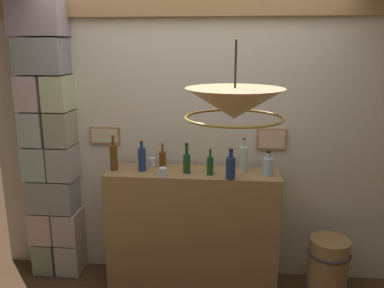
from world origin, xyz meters
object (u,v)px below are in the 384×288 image
object	(u,v)px
liquor_bottle_brandy	(163,159)
liquor_bottle_bourbon	(268,166)
liquor_bottle_vodka	(187,162)
pendant_lamp	(235,105)
liquor_bottle_vermouth	(210,165)
liquor_bottle_scotch	(231,167)
glass_tumbler_highball	(152,162)
liquor_bottle_amaro	(114,157)
glass_tumbler_rocks	(163,172)
liquor_bottle_tequila	(243,158)
liquor_bottle_rye	(142,159)
wooden_barrel	(328,270)

from	to	relation	value
liquor_bottle_brandy	liquor_bottle_bourbon	bearing A→B (deg)	-8.67
liquor_bottle_vodka	pendant_lamp	world-z (taller)	pendant_lamp
liquor_bottle_vermouth	liquor_bottle_vodka	distance (m)	0.20
liquor_bottle_vermouth	pendant_lamp	distance (m)	1.04
liquor_bottle_scotch	glass_tumbler_highball	xyz separation A→B (m)	(-0.68, 0.25, -0.06)
liquor_bottle_amaro	liquor_bottle_brandy	bearing A→B (deg)	14.94
liquor_bottle_amaro	glass_tumbler_rocks	xyz separation A→B (m)	(0.44, -0.13, -0.08)
liquor_bottle_tequila	liquor_bottle_vodka	world-z (taller)	liquor_bottle_tequila
liquor_bottle_brandy	liquor_bottle_scotch	bearing A→B (deg)	-22.18
liquor_bottle_brandy	glass_tumbler_highball	world-z (taller)	liquor_bottle_brandy
liquor_bottle_scotch	liquor_bottle_vodka	world-z (taller)	liquor_bottle_vodka
liquor_bottle_tequila	glass_tumbler_highball	world-z (taller)	liquor_bottle_tequila
liquor_bottle_bourbon	liquor_bottle_amaro	bearing A→B (deg)	178.73
liquor_bottle_rye	liquor_bottle_vodka	bearing A→B (deg)	-3.56
liquor_bottle_rye	liquor_bottle_vermouth	xyz separation A→B (m)	(0.57, -0.05, -0.02)
pendant_lamp	wooden_barrel	distance (m)	1.86
liquor_bottle_vermouth	liquor_bottle_rye	bearing A→B (deg)	174.93
pendant_lamp	liquor_bottle_vermouth	bearing A→B (deg)	101.98
glass_tumbler_highball	liquor_bottle_brandy	bearing A→B (deg)	-7.03
wooden_barrel	pendant_lamp	bearing A→B (deg)	-136.52
glass_tumbler_rocks	glass_tumbler_highball	world-z (taller)	glass_tumbler_highball
liquor_bottle_scotch	liquor_bottle_vodka	bearing A→B (deg)	162.66
liquor_bottle_scotch	liquor_bottle_amaro	size ratio (longest dim) A/B	0.81
liquor_bottle_tequila	liquor_bottle_amaro	world-z (taller)	liquor_bottle_amaro
liquor_bottle_brandy	glass_tumbler_rocks	xyz separation A→B (m)	(0.04, -0.24, -0.04)
glass_tumbler_highball	pendant_lamp	bearing A→B (deg)	-55.15
glass_tumbler_rocks	liquor_bottle_brandy	bearing A→B (deg)	100.11
liquor_bottle_brandy	glass_tumbler_highball	bearing A→B (deg)	172.97
liquor_bottle_scotch	wooden_barrel	xyz separation A→B (m)	(0.83, 0.04, -0.88)
liquor_bottle_brandy	glass_tumbler_rocks	world-z (taller)	liquor_bottle_brandy
liquor_bottle_bourbon	glass_tumbler_rocks	bearing A→B (deg)	-173.08
glass_tumbler_rocks	wooden_barrel	xyz separation A→B (m)	(1.37, 0.04, -0.82)
liquor_bottle_vermouth	liquor_bottle_brandy	world-z (taller)	same
liquor_bottle_bourbon	liquor_bottle_vermouth	bearing A→B (deg)	-177.77
liquor_bottle_amaro	pendant_lamp	bearing A→B (deg)	-41.25
liquor_bottle_scotch	pendant_lamp	xyz separation A→B (m)	(0.01, -0.74, 0.60)
liquor_bottle_amaro	liquor_bottle_vermouth	bearing A→B (deg)	-3.27
liquor_bottle_rye	glass_tumbler_highball	distance (m)	0.15
glass_tumbler_rocks	wooden_barrel	bearing A→B (deg)	1.60
liquor_bottle_vodka	pendant_lamp	size ratio (longest dim) A/B	0.44
liquor_bottle_rye	liquor_bottle_tequila	bearing A→B (deg)	5.44
liquor_bottle_vodka	pendant_lamp	distance (m)	1.11
liquor_bottle_rye	liquor_bottle_tequila	distance (m)	0.85
glass_tumbler_rocks	wooden_barrel	world-z (taller)	glass_tumbler_rocks
liquor_bottle_tequila	wooden_barrel	xyz separation A→B (m)	(0.72, -0.18, -0.89)
glass_tumbler_rocks	glass_tumbler_highball	distance (m)	0.28
glass_tumbler_rocks	pendant_lamp	xyz separation A→B (m)	(0.55, -0.74, 0.66)
glass_tumbler_highball	wooden_barrel	size ratio (longest dim) A/B	0.15
liquor_bottle_vodka	glass_tumbler_rocks	bearing A→B (deg)	-148.39
liquor_bottle_scotch	glass_tumbler_rocks	distance (m)	0.54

